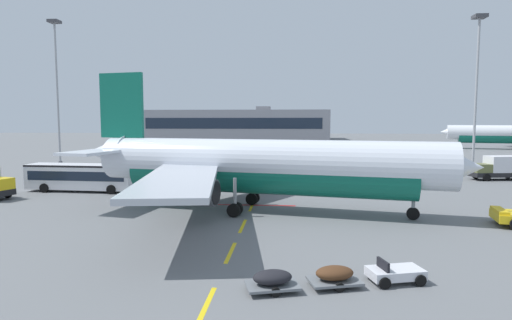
{
  "coord_description": "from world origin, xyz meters",
  "views": [
    {
      "loc": [
        21.53,
        -16.44,
        7.82
      ],
      "look_at": [
        18.17,
        24.15,
        4.0
      ],
      "focal_mm": 29.74,
      "sensor_mm": 36.0,
      "label": 1
    }
  ],
  "objects_px": {
    "fuel_service_truck": "(500,167)",
    "apron_light_mast_far": "(477,75)",
    "airliner_foreground": "(260,166)",
    "apron_shuttle_bus": "(82,176)",
    "apron_light_mast_near": "(57,76)",
    "baggage_train": "(335,276)"
  },
  "relations": [
    {
      "from": "apron_light_mast_near",
      "to": "apron_light_mast_far",
      "type": "xyz_separation_m",
      "value": [
        68.39,
        -5.77,
        -1.03
      ]
    },
    {
      "from": "airliner_foreground",
      "to": "fuel_service_truck",
      "type": "relative_size",
      "value": 4.76
    },
    {
      "from": "airliner_foreground",
      "to": "apron_light_mast_near",
      "type": "distance_m",
      "value": 53.76
    },
    {
      "from": "airliner_foreground",
      "to": "apron_shuttle_bus",
      "type": "distance_m",
      "value": 22.17
    },
    {
      "from": "baggage_train",
      "to": "apron_light_mast_near",
      "type": "distance_m",
      "value": 69.45
    },
    {
      "from": "fuel_service_truck",
      "to": "apron_light_mast_far",
      "type": "height_order",
      "value": "apron_light_mast_far"
    },
    {
      "from": "apron_shuttle_bus",
      "to": "apron_light_mast_near",
      "type": "relative_size",
      "value": 0.48
    },
    {
      "from": "fuel_service_truck",
      "to": "apron_light_mast_far",
      "type": "bearing_deg",
      "value": 90.03
    },
    {
      "from": "apron_shuttle_bus",
      "to": "fuel_service_truck",
      "type": "relative_size",
      "value": 1.67
    },
    {
      "from": "airliner_foreground",
      "to": "apron_light_mast_far",
      "type": "height_order",
      "value": "apron_light_mast_far"
    },
    {
      "from": "airliner_foreground",
      "to": "apron_light_mast_near",
      "type": "height_order",
      "value": "apron_light_mast_near"
    },
    {
      "from": "apron_shuttle_bus",
      "to": "fuel_service_truck",
      "type": "xyz_separation_m",
      "value": [
        50.41,
        13.32,
        -0.1
      ]
    },
    {
      "from": "apron_light_mast_near",
      "to": "baggage_train",
      "type": "bearing_deg",
      "value": -50.54
    },
    {
      "from": "apron_shuttle_bus",
      "to": "apron_light_mast_far",
      "type": "height_order",
      "value": "apron_light_mast_far"
    },
    {
      "from": "airliner_foreground",
      "to": "fuel_service_truck",
      "type": "bearing_deg",
      "value": 35.97
    },
    {
      "from": "fuel_service_truck",
      "to": "apron_light_mast_near",
      "type": "height_order",
      "value": "apron_light_mast_near"
    },
    {
      "from": "airliner_foreground",
      "to": "apron_light_mast_near",
      "type": "bearing_deg",
      "value": 136.91
    },
    {
      "from": "baggage_train",
      "to": "apron_shuttle_bus",
      "type": "bearing_deg",
      "value": 135.15
    },
    {
      "from": "airliner_foreground",
      "to": "apron_light_mast_far",
      "type": "relative_size",
      "value": 1.49
    },
    {
      "from": "apron_light_mast_near",
      "to": "fuel_service_truck",
      "type": "bearing_deg",
      "value": -11.61
    },
    {
      "from": "apron_shuttle_bus",
      "to": "fuel_service_truck",
      "type": "height_order",
      "value": "fuel_service_truck"
    },
    {
      "from": "airliner_foreground",
      "to": "fuel_service_truck",
      "type": "distance_m",
      "value": 37.21
    }
  ]
}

